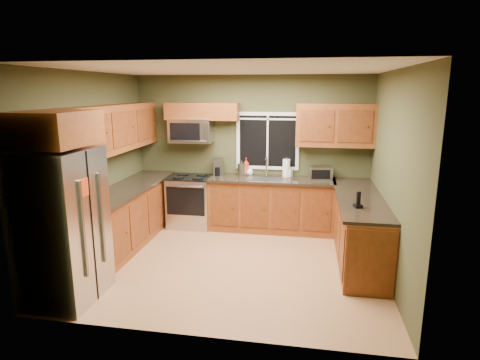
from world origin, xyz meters
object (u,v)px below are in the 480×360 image
(paper_towel_roll, at_px, (286,168))
(soap_bottle_b, at_px, (289,171))
(soap_bottle_a, at_px, (246,166))
(range, at_px, (191,201))
(microwave, at_px, (191,131))
(soap_bottle_c, at_px, (250,171))
(kettle, at_px, (242,168))
(refrigerator, at_px, (64,226))
(cordless_phone, at_px, (358,203))
(coffee_maker, at_px, (218,167))
(toaster_oven, at_px, (321,173))

(paper_towel_roll, distance_m, soap_bottle_b, 0.07)
(soap_bottle_b, bearing_deg, soap_bottle_a, 180.00)
(range, height_order, soap_bottle_b, soap_bottle_b)
(microwave, height_order, soap_bottle_c, microwave)
(microwave, relative_size, soap_bottle_b, 3.57)
(microwave, xyz_separation_m, paper_towel_roll, (1.70, 0.07, -0.64))
(kettle, height_order, soap_bottle_c, kettle)
(refrigerator, relative_size, paper_towel_roll, 5.29)
(range, distance_m, cordless_phone, 3.19)
(refrigerator, height_order, soap_bottle_a, refrigerator)
(coffee_maker, bearing_deg, paper_towel_roll, 2.71)
(cordless_phone, bearing_deg, kettle, 136.54)
(soap_bottle_a, height_order, soap_bottle_b, soap_bottle_a)
(soap_bottle_b, distance_m, cordless_phone, 2.04)
(coffee_maker, height_order, cordless_phone, coffee_maker)
(toaster_oven, height_order, soap_bottle_b, toaster_oven)
(range, relative_size, paper_towel_roll, 2.76)
(refrigerator, height_order, soap_bottle_c, refrigerator)
(toaster_oven, xyz_separation_m, coffee_maker, (-1.81, 0.08, 0.02))
(paper_towel_roll, xyz_separation_m, cordless_phone, (1.04, -1.76, -0.09))
(refrigerator, distance_m, kettle, 3.36)
(microwave, bearing_deg, kettle, 2.72)
(refrigerator, distance_m, soap_bottle_c, 3.47)
(refrigerator, xyz_separation_m, toaster_oven, (2.98, 2.85, 0.15))
(microwave, xyz_separation_m, toaster_oven, (2.29, -0.06, -0.67))
(toaster_oven, distance_m, soap_bottle_c, 1.26)
(refrigerator, xyz_separation_m, microwave, (0.69, 2.91, 0.83))
(cordless_phone, bearing_deg, refrigerator, -160.47)
(range, distance_m, soap_bottle_a, 1.18)
(soap_bottle_a, xyz_separation_m, soap_bottle_c, (0.06, 0.00, -0.07))
(toaster_oven, xyz_separation_m, soap_bottle_a, (-1.31, 0.15, 0.04))
(range, relative_size, cordless_phone, 4.35)
(paper_towel_roll, bearing_deg, kettle, -177.75)
(refrigerator, relative_size, toaster_oven, 4.40)
(soap_bottle_b, bearing_deg, paper_towel_roll, -158.20)
(soap_bottle_b, xyz_separation_m, soap_bottle_c, (-0.71, 0.00, -0.03))
(toaster_oven, bearing_deg, paper_towel_roll, 167.19)
(soap_bottle_c, bearing_deg, soap_bottle_b, 0.00)
(range, bearing_deg, soap_bottle_a, 13.24)
(soap_bottle_b, distance_m, soap_bottle_c, 0.71)
(range, xyz_separation_m, soap_bottle_c, (1.04, 0.23, 0.55))
(microwave, relative_size, cordless_phone, 3.53)
(paper_towel_roll, distance_m, cordless_phone, 2.05)
(microwave, relative_size, soap_bottle_a, 2.46)
(soap_bottle_c, height_order, cordless_phone, cordless_phone)
(range, xyz_separation_m, soap_bottle_a, (0.98, 0.23, 0.63))
(toaster_oven, relative_size, coffee_maker, 1.37)
(kettle, relative_size, soap_bottle_c, 1.69)
(paper_towel_roll, bearing_deg, soap_bottle_b, 21.80)
(refrigerator, distance_m, range, 2.89)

